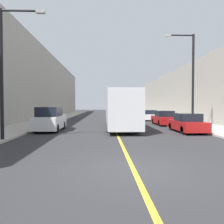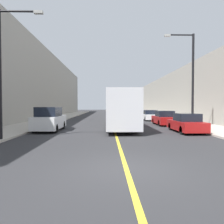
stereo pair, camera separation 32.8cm
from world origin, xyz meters
The scene contains 13 objects.
ground_plane centered at (0.00, 0.00, 0.00)m, with size 200.00×200.00×0.00m, color #2D2D30.
sidewalk_left centered at (-8.44, 30.00, 0.06)m, with size 3.90×72.00×0.13m, color #B2AA9E.
sidewalk_right centered at (8.44, 30.00, 0.06)m, with size 3.90×72.00×0.13m, color #B2AA9E.
building_row_left centered at (-12.39, 30.00, 5.71)m, with size 4.00×72.00×11.41m, color gray.
building_row_right centered at (12.39, 30.00, 3.87)m, with size 4.00×72.00×7.74m, color gray.
road_center_line centered at (0.00, 30.00, 0.00)m, with size 0.16×72.00×0.01m, color gold.
bus centered at (0.55, 13.21, 1.76)m, with size 2.48×11.87×3.28m.
parked_suv_left centered at (-5.33, 10.88, 0.90)m, with size 1.86×4.55×1.95m.
car_right_near centered at (5.51, 9.66, 0.66)m, with size 1.77×4.50×1.46m.
car_right_mid centered at (5.42, 15.78, 0.69)m, with size 1.79×4.38×1.52m.
car_right_far centered at (5.38, 23.15, 0.65)m, with size 1.90×4.61×1.44m.
street_lamp_left centered at (-6.56, 5.70, 4.37)m, with size 2.60×0.24×7.43m.
street_lamp_right centered at (6.58, 11.66, 4.71)m, with size 2.60×0.24×8.08m.
Camera 2 is at (-0.64, -7.04, 2.07)m, focal length 35.00 mm.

